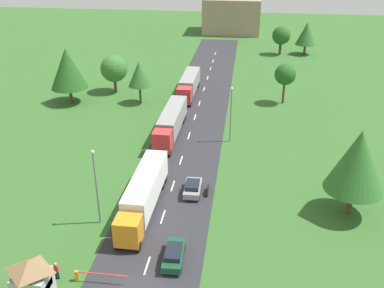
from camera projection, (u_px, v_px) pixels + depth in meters
road at (182, 158)px, 58.64m from camera, size 10.00×140.00×0.06m
lane_marking_centre at (177, 172)px, 55.36m from camera, size 0.16×120.51×0.01m
truck_lead at (144, 192)px, 47.02m from camera, size 2.66×14.17×3.78m
truck_second at (171, 122)px, 64.37m from camera, size 2.69×14.46×3.62m
truck_third at (189, 84)px, 80.17m from camera, size 2.60×13.06×3.48m
car_lead at (174, 255)px, 40.11m from camera, size 1.89×4.39×1.46m
car_second at (193, 188)px, 50.44m from camera, size 1.92×3.95×1.50m
motorcycle_courier at (208, 190)px, 50.64m from camera, size 0.28×1.94×0.91m
guard_booth at (32, 280)px, 35.50m from camera, size 3.18×2.72×4.04m
barrier_gate at (86, 275)px, 37.93m from camera, size 4.64×0.28×1.05m
person_lead at (56, 270)px, 38.13m from camera, size 0.38×0.23×1.75m
lamppost_lead at (96, 184)px, 43.85m from camera, size 0.36×0.36×8.44m
lamppost_second at (231, 112)px, 61.39m from camera, size 0.36×0.36×8.13m
tree_oak at (306, 34)px, 105.02m from camera, size 4.83×4.83×7.68m
tree_birch at (67, 68)px, 74.91m from camera, size 6.26×6.26×9.59m
tree_maple at (285, 75)px, 75.03m from camera, size 3.64×3.64×7.01m
tree_pine at (139, 74)px, 75.05m from camera, size 3.89×3.89×7.40m
tree_elm at (114, 69)px, 80.67m from camera, size 4.92×4.92×6.92m
tree_ash at (357, 161)px, 44.62m from camera, size 6.09×6.09×9.74m
tree_lime at (281, 36)px, 105.10m from camera, size 4.32×4.32×6.76m
distant_building at (232, 15)px, 128.22m from camera, size 16.20×13.11×9.78m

